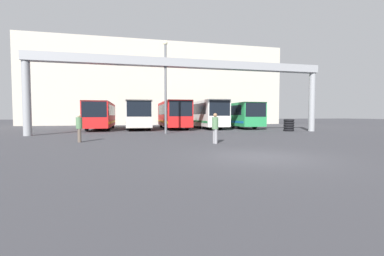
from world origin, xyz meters
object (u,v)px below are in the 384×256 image
at_px(tire_stack, 289,125).
at_px(pedestrian_near_left, 79,127).
at_px(pedestrian_mid_right, 215,127).
at_px(bus_slot_4, 235,114).
at_px(bus_slot_1, 138,114).
at_px(bus_slot_2, 173,113).
at_px(lamp_post, 166,83).
at_px(bus_slot_0, 101,114).
at_px(bus_slot_3, 203,113).

bearing_deg(tire_stack, pedestrian_near_left, -159.90).
bearing_deg(pedestrian_mid_right, tire_stack, 120.43).
bearing_deg(pedestrian_mid_right, bus_slot_4, 144.07).
distance_m(bus_slot_1, pedestrian_near_left, 14.75).
bearing_deg(bus_slot_2, lamp_post, -103.26).
xyz_separation_m(bus_slot_0, bus_slot_1, (4.07, -0.02, 0.07)).
xyz_separation_m(bus_slot_3, pedestrian_near_left, (-11.83, -15.28, -0.99)).
height_order(bus_slot_0, tire_stack, bus_slot_0).
bearing_deg(pedestrian_mid_right, bus_slot_1, -177.07).
relative_size(pedestrian_near_left, pedestrian_mid_right, 0.99).
bearing_deg(bus_slot_3, bus_slot_1, -172.77).
xyz_separation_m(bus_slot_0, bus_slot_2, (8.14, -0.21, 0.10)).
height_order(bus_slot_3, lamp_post, lamp_post).
bearing_deg(pedestrian_mid_right, bus_slot_0, -164.72).
bearing_deg(bus_slot_2, pedestrian_near_left, -118.90).
distance_m(bus_slot_2, bus_slot_3, 4.25).
bearing_deg(pedestrian_mid_right, bus_slot_2, 169.20).
height_order(bus_slot_3, tire_stack, bus_slot_3).
height_order(pedestrian_near_left, pedestrian_mid_right, pedestrian_mid_right).
xyz_separation_m(bus_slot_2, bus_slot_4, (8.14, 0.66, -0.07)).
distance_m(bus_slot_1, lamp_post, 9.01).
bearing_deg(bus_slot_2, bus_slot_4, 4.66).
distance_m(tire_stack, lamp_post, 13.06).
bearing_deg(pedestrian_mid_right, pedestrian_near_left, -118.28).
distance_m(bus_slot_0, bus_slot_2, 8.15).
distance_m(bus_slot_4, pedestrian_near_left, 21.69).
bearing_deg(lamp_post, bus_slot_0, 126.46).
height_order(pedestrian_near_left, tire_stack, pedestrian_near_left).
distance_m(bus_slot_1, tire_stack, 16.51).
relative_size(bus_slot_3, lamp_post, 1.59).
relative_size(bus_slot_3, pedestrian_near_left, 7.46).
distance_m(bus_slot_4, tire_stack, 8.45).
bearing_deg(bus_slot_1, bus_slot_0, 179.72).
xyz_separation_m(bus_slot_1, bus_slot_3, (8.14, 1.03, 0.10)).
xyz_separation_m(bus_slot_4, pedestrian_near_left, (-15.90, -14.72, -0.85)).
bearing_deg(bus_slot_2, bus_slot_0, 178.51).
xyz_separation_m(bus_slot_3, lamp_post, (-6.00, -9.42, 2.42)).
bearing_deg(bus_slot_4, bus_slot_1, -177.78).
bearing_deg(tire_stack, pedestrian_mid_right, -139.61).
distance_m(bus_slot_0, pedestrian_mid_right, 18.55).
height_order(bus_slot_4, tire_stack, bus_slot_4).
relative_size(pedestrian_mid_right, tire_stack, 1.41).
relative_size(bus_slot_1, tire_stack, 8.70).
bearing_deg(bus_slot_2, bus_slot_1, 177.31).
distance_m(bus_slot_3, lamp_post, 11.43).
xyz_separation_m(bus_slot_1, pedestrian_near_left, (-3.69, -14.25, -0.89)).
distance_m(bus_slot_1, pedestrian_mid_right, 17.19).
distance_m(bus_slot_0, bus_slot_4, 16.29).
xyz_separation_m(bus_slot_1, tire_stack, (14.64, -7.54, -1.18)).
bearing_deg(bus_slot_4, bus_slot_2, -175.34).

